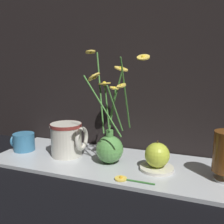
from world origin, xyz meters
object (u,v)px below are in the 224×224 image
ceramic_pitcher (67,138)px  yellow_mug (24,142)px  orange_fruit (157,155)px  vase_with_flowers (110,143)px

ceramic_pitcher → yellow_mug: bearing=-176.1°
yellow_mug → orange_fruit: size_ratio=1.04×
ceramic_pitcher → orange_fruit: (0.33, -0.02, -0.02)m
yellow_mug → ceramic_pitcher: ceramic_pitcher is taller
yellow_mug → ceramic_pitcher: bearing=3.9°
vase_with_flowers → yellow_mug: (-0.36, 0.00, -0.04)m
vase_with_flowers → yellow_mug: bearing=180.0°
ceramic_pitcher → orange_fruit: 0.33m
vase_with_flowers → ceramic_pitcher: bearing=175.7°
vase_with_flowers → orange_fruit: (0.16, -0.00, -0.02)m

